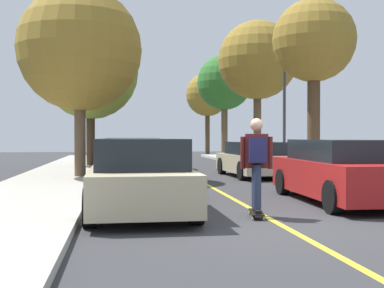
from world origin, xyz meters
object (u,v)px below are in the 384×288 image
at_px(parked_car_right_near, 255,159).
at_px(parked_car_left_farthest, 126,150).
at_px(parked_car_left_near, 131,160).
at_px(street_tree_right_farthest, 207,95).
at_px(skateboard, 256,212).
at_px(skateboarder, 257,159).
at_px(street_tree_left_nearest, 80,50).
at_px(streetlamp, 284,98).
at_px(street_tree_left_near, 90,72).
at_px(parked_car_left_far, 128,155).
at_px(parked_car_right_nearest, 342,171).
at_px(street_tree_right_nearest, 314,43).
at_px(street_tree_right_far, 224,83).
at_px(street_tree_right_near, 257,61).
at_px(parked_car_left_nearest, 140,177).

bearing_deg(parked_car_right_near, parked_car_left_farthest, 111.59).
distance_m(parked_car_left_near, street_tree_right_farthest, 21.83).
xyz_separation_m(skateboard, skateboarder, (-0.01, -0.03, 0.96)).
xyz_separation_m(street_tree_left_nearest, skateboarder, (3.71, -8.32, -3.28)).
bearing_deg(parked_car_left_near, street_tree_left_nearest, 155.99).
bearing_deg(streetlamp, street_tree_right_farthest, 90.31).
relative_size(parked_car_right_near, street_tree_left_near, 0.66).
distance_m(parked_car_left_farthest, skateboard, 20.34).
bearing_deg(parked_car_left_far, parked_car_right_nearest, -68.89).
xyz_separation_m(street_tree_right_nearest, street_tree_right_far, (0.00, 14.55, 0.15)).
bearing_deg(street_tree_left_nearest, parked_car_left_farthest, 82.10).
relative_size(street_tree_left_nearest, street_tree_right_near, 0.92).
distance_m(parked_car_left_nearest, parked_car_left_near, 6.74).
bearing_deg(street_tree_right_nearest, parked_car_right_near, 140.75).
relative_size(street_tree_left_nearest, streetlamp, 1.26).
bearing_deg(parked_car_left_far, parked_car_left_farthest, 89.99).
xyz_separation_m(parked_car_left_nearest, street_tree_right_farthest, (6.15, 27.33, 3.84)).
relative_size(parked_car_left_nearest, street_tree_right_farthest, 0.70).
bearing_deg(street_tree_right_far, parked_car_left_farthest, -163.28).
bearing_deg(street_tree_left_nearest, skateboard, -65.85).
height_order(parked_car_right_near, street_tree_left_near, street_tree_left_near).
xyz_separation_m(parked_car_right_nearest, skateboarder, (-2.44, -1.77, 0.36)).
bearing_deg(street_tree_right_nearest, skateboard, -118.51).
bearing_deg(streetlamp, street_tree_right_far, 90.48).
distance_m(street_tree_right_near, street_tree_right_farthest, 13.62).
bearing_deg(parked_car_left_far, street_tree_right_farthest, 67.41).
relative_size(parked_car_right_nearest, street_tree_right_farthest, 0.77).
bearing_deg(street_tree_right_near, parked_car_left_near, -131.34).
bearing_deg(parked_car_left_near, street_tree_right_far, 67.06).
relative_size(parked_car_left_nearest, parked_car_left_farthest, 0.91).
xyz_separation_m(parked_car_right_nearest, skateboard, (-2.43, -1.73, -0.60)).
bearing_deg(street_tree_right_nearest, parked_car_left_far, 136.45).
bearing_deg(street_tree_left_near, parked_car_left_nearest, -83.23).
xyz_separation_m(street_tree_right_nearest, street_tree_right_near, (-0.00, 7.01, 0.43)).
relative_size(street_tree_right_nearest, streetlamp, 1.20).
bearing_deg(parked_car_left_nearest, parked_car_right_near, 60.89).
bearing_deg(streetlamp, skateboard, -111.05).
bearing_deg(street_tree_left_nearest, street_tree_right_far, 60.49).
bearing_deg(street_tree_left_nearest, parked_car_left_near, -24.01).
bearing_deg(parked_car_left_nearest, parked_car_left_near, 90.01).
bearing_deg(parked_car_right_nearest, parked_car_left_nearest, -168.36).
bearing_deg(skateboard, parked_car_left_farthest, 95.81).
xyz_separation_m(parked_car_left_far, street_tree_left_near, (-1.66, 1.39, 3.74)).
relative_size(parked_car_left_far, street_tree_right_farthest, 0.68).
xyz_separation_m(street_tree_right_near, skateboard, (-4.09, -14.54, -4.97)).
height_order(parked_car_left_near, parked_car_right_nearest, parked_car_left_near).
relative_size(street_tree_left_near, skateboard, 7.45).
bearing_deg(street_tree_left_nearest, parked_car_left_nearest, -77.52).
height_order(parked_car_left_far, skateboarder, skateboarder).
bearing_deg(skateboarder, parked_car_left_near, 105.16).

